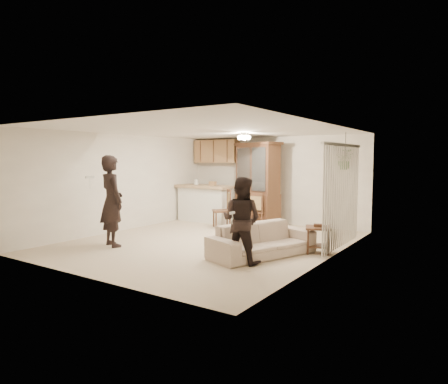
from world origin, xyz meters
The scene contains 23 objects.
floor centered at (0.00, 0.00, 0.00)m, with size 6.50×6.50×0.00m, color #C1AF92.
ceiling centered at (0.00, 0.00, 2.50)m, with size 5.50×6.50×0.02m, color silver.
wall_back centered at (0.00, 3.25, 1.25)m, with size 5.50×0.02×2.50m, color beige.
wall_front centered at (0.00, -3.25, 1.25)m, with size 5.50×0.02×2.50m, color beige.
wall_left centered at (-2.75, 0.00, 1.25)m, with size 0.02×6.50×2.50m, color beige.
wall_right centered at (2.75, 0.00, 1.25)m, with size 0.02×6.50×2.50m, color beige.
breakfast_bar centered at (-1.85, 2.35, 0.50)m, with size 1.60×0.55×1.00m, color white.
bar_top centered at (-1.85, 2.35, 1.05)m, with size 1.75×0.70×0.08m, color tan.
upper_cabinets centered at (-1.90, 3.07, 2.10)m, with size 1.50×0.34×0.70m, color #986242.
vertical_blinds centered at (2.71, 0.90, 1.10)m, with size 0.06×2.30×2.10m, color beige, non-canonical shape.
ceiling_fixture centered at (0.20, 1.20, 2.40)m, with size 0.36×0.36×0.20m, color #FFEABF, non-canonical shape.
hanging_plant centered at (2.30, 2.40, 1.85)m, with size 0.43×0.37×0.48m, color #2C6227.
plant_cord centered at (2.30, 2.40, 2.17)m, with size 0.01×0.01×0.65m, color black.
sofa centered at (1.62, -0.47, 0.37)m, with size 1.87×0.73×0.73m, color beige.
adult centered at (-1.49, -1.46, 0.90)m, with size 0.66×0.43×1.80m, color black.
child centered at (1.55, -1.14, 0.68)m, with size 0.66×0.51×1.35m, color black.
china_hutch centered at (-0.25, 2.71, 1.15)m, with size 1.58×1.02×2.32m.
side_table centered at (2.41, 0.37, 0.27)m, with size 0.62×0.62×0.58m.
chair_bar centered at (-1.44, 2.61, 0.26)m, with size 0.46×0.46×0.93m.
chair_hutch_left centered at (-0.82, 1.74, 0.29)m, with size 0.65×0.65×1.04m.
chair_hutch_right centered at (-0.01, 2.33, 0.27)m, with size 0.47×0.47×0.96m.
controller_adult centered at (-1.63, -1.89, 1.49)m, with size 0.05×0.17×0.05m, color white.
controller_child centered at (1.58, -1.50, 0.95)m, with size 0.04×0.13×0.04m, color white.
Camera 1 is at (5.19, -7.17, 1.86)m, focal length 32.00 mm.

